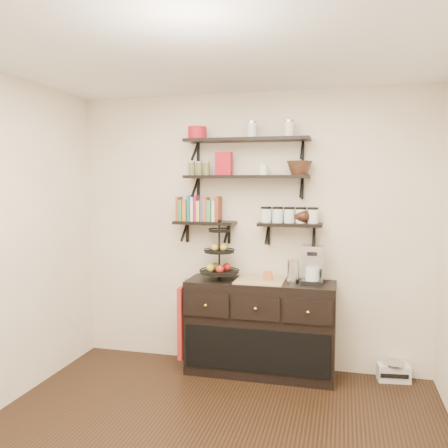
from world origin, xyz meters
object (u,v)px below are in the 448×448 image
sideboard (260,327)px  radio (394,372)px  fruit_stand (220,259)px  coffee_maker (313,265)px

sideboard → radio: size_ratio=4.62×
fruit_stand → radio: size_ratio=1.83×
sideboard → radio: 1.29m
sideboard → fruit_stand: fruit_stand is taller
sideboard → coffee_maker: bearing=2.9°
radio → sideboard: bearing=178.8°
fruit_stand → radio: (1.63, 0.12, -1.01)m
coffee_maker → fruit_stand: bearing=-177.2°
sideboard → coffee_maker: size_ratio=3.92×
fruit_stand → coffee_maker: fruit_stand is taller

